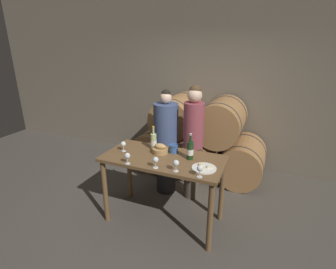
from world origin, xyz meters
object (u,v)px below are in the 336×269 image
Objects in this scene: blue_crock at (173,148)px; wine_glass_left at (127,156)px; wine_glass_far_right at (200,169)px; wine_glass_far_left at (123,144)px; wine_glass_right at (176,163)px; wine_bottle_red at (190,150)px; tasting_table at (163,167)px; person_left at (166,143)px; person_right at (193,142)px; wine_bottle_white at (154,141)px; wine_glass_center at (156,160)px; cheese_plate at (204,168)px; bread_basket at (160,149)px.

blue_crock is 0.63m from wine_glass_left.
wine_glass_far_left is at bearing 165.87° from wine_glass_far_right.
wine_bottle_red is at bearing 83.60° from wine_glass_right.
wine_bottle_red reaches higher than wine_glass_far_right.
wine_glass_far_right reaches higher than tasting_table.
tasting_table is 0.45m from wine_glass_right.
blue_crock is at bearing 157.43° from wine_bottle_red.
person_left is at bearing 122.61° from blue_crock.
wine_bottle_red is (0.16, -0.62, 0.13)m from person_right.
blue_crock is at bearing -57.39° from person_left.
person_right reaches higher than wine_bottle_white.
person_right is 12.75× the size of wine_glass_center.
wine_glass_far_left reaches higher than blue_crock.
wine_glass_left is 1.00× the size of wine_glass_center.
person_left reaches higher than wine_bottle_red.
wine_glass_center is at bearing -159.31° from cheese_plate.
wine_glass_far_right reaches higher than blue_crock.
wine_glass_right is 1.00× the size of wine_glass_far_right.
person_right is 0.89m from cheese_plate.
cheese_plate is 1.10m from wine_glass_far_left.
blue_crock is 0.92× the size of wine_glass_left.
person_left is 12.10× the size of wine_glass_far_left.
wine_glass_left is (-0.08, -0.52, -0.01)m from wine_bottle_white.
person_right reaches higher than wine_glass_left.
wine_glass_far_right is (0.78, -0.50, -0.01)m from wine_bottle_white.
person_right is 0.64m from bread_basket.
wine_glass_far_left is at bearing -145.70° from wine_bottle_white.
blue_crock is 0.65m from wine_glass_far_left.
wine_glass_far_right is (0.55, -0.30, 0.23)m from tasting_table.
blue_crock is at bearing 19.20° from wine_glass_far_left.
person_right is at bearing 45.39° from wine_glass_far_left.
wine_bottle_red reaches higher than cheese_plate.
tasting_table is 4.79× the size of wine_bottle_white.
wine_bottle_white is at bearing 136.46° from wine_glass_right.
blue_crock is 0.92× the size of wine_glass_right.
wine_glass_left is at bearing -165.55° from cheese_plate.
wine_glass_center is at bearing -24.59° from wine_glass_far_left.
wine_bottle_red is at bearing -75.82° from person_right.
blue_crock is (-0.26, 0.11, -0.06)m from wine_bottle_red.
person_left is 12.10× the size of wine_glass_right.
bread_basket is 0.48m from wine_glass_far_left.
wine_bottle_red is (0.31, 0.08, 0.25)m from tasting_table.
person_right reaches higher than wine_glass_far_right.
wine_bottle_red is at bearing 14.45° from tasting_table.
bread_basket is 0.49m from wine_glass_left.
wine_glass_far_right is (0.28, -0.02, 0.00)m from wine_glass_right.
wine_glass_far_left is 0.38m from wine_glass_left.
tasting_table is at bearing -165.55° from wine_bottle_red.
wine_bottle_white reaches higher than wine_glass_center.
wine_glass_center is at bearing -97.09° from person_right.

